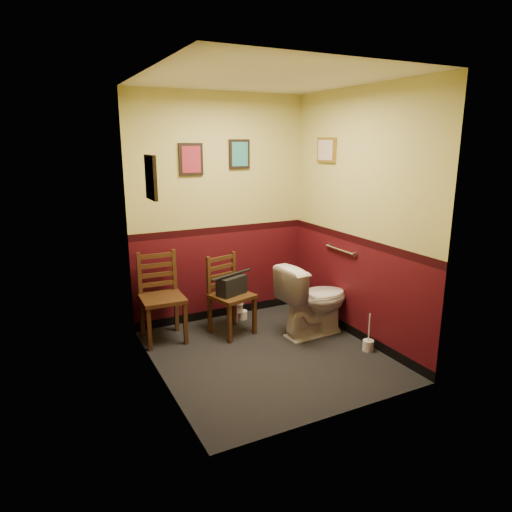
{
  "coord_description": "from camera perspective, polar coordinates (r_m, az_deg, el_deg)",
  "views": [
    {
      "loc": [
        -2.05,
        -3.81,
        2.16
      ],
      "look_at": [
        0.0,
        0.25,
        1.0
      ],
      "focal_mm": 32.0,
      "sensor_mm": 36.0,
      "label": 1
    }
  ],
  "objects": [
    {
      "name": "tp_stack",
      "position": [
        5.63,
        -2.27,
        -6.28
      ],
      "size": [
        0.25,
        0.15,
        0.43
      ],
      "color": "silver",
      "rests_on": "floor"
    },
    {
      "name": "wall_right",
      "position": [
        5.02,
        12.65,
        4.65
      ],
      "size": [
        0.0,
        2.4,
        2.7
      ],
      "primitive_type": "cube",
      "rotation": [
        1.57,
        0.0,
        -1.57
      ],
      "color": "#420A11",
      "rests_on": "ground"
    },
    {
      "name": "floor",
      "position": [
        4.84,
        1.37,
        -12.22
      ],
      "size": [
        2.2,
        2.4,
        0.0
      ],
      "primitive_type": "cube",
      "color": "black",
      "rests_on": "ground"
    },
    {
      "name": "wall_left",
      "position": [
        4.01,
        -12.51,
        2.31
      ],
      "size": [
        0.0,
        2.4,
        2.7
      ],
      "primitive_type": "cube",
      "rotation": [
        1.57,
        0.0,
        1.57
      ],
      "color": "#420A11",
      "rests_on": "ground"
    },
    {
      "name": "handbag",
      "position": [
        5.13,
        -3.06,
        -3.67
      ],
      "size": [
        0.37,
        0.28,
        0.25
      ],
      "rotation": [
        0.0,
        0.0,
        0.36
      ],
      "color": "black",
      "rests_on": "chair_right"
    },
    {
      "name": "ceiling",
      "position": [
        4.37,
        1.59,
        21.39
      ],
      "size": [
        2.2,
        2.4,
        0.0
      ],
      "primitive_type": "cube",
      "rotation": [
        3.14,
        0.0,
        0.0
      ],
      "color": "silver",
      "rests_on": "ground"
    },
    {
      "name": "grab_bar",
      "position": [
        5.27,
        10.44,
        0.77
      ],
      "size": [
        0.05,
        0.56,
        0.06
      ],
      "color": "silver",
      "rests_on": "wall_right"
    },
    {
      "name": "chair_right",
      "position": [
        5.2,
        -3.33,
        -4.89
      ],
      "size": [
        0.52,
        0.52,
        0.9
      ],
      "rotation": [
        0.0,
        0.0,
        0.26
      ],
      "color": "#492D16",
      "rests_on": "floor"
    },
    {
      "name": "chair_left",
      "position": [
        5.12,
        -11.74,
        -5.06
      ],
      "size": [
        0.48,
        0.48,
        0.98
      ],
      "rotation": [
        0.0,
        0.0,
        -0.05
      ],
      "color": "#492D16",
      "rests_on": "floor"
    },
    {
      "name": "framed_print_back_b",
      "position": [
        5.5,
        -2.09,
        12.61
      ],
      "size": [
        0.26,
        0.04,
        0.34
      ],
      "color": "black",
      "rests_on": "wall_back"
    },
    {
      "name": "toilet_brush",
      "position": [
        5.04,
        13.84,
        -10.7
      ],
      "size": [
        0.12,
        0.12,
        0.41
      ],
      "color": "silver",
      "rests_on": "floor"
    },
    {
      "name": "framed_print_right",
      "position": [
        5.41,
        8.78,
        12.96
      ],
      "size": [
        0.04,
        0.34,
        0.28
      ],
      "color": "olive",
      "rests_on": "wall_right"
    },
    {
      "name": "wall_front",
      "position": [
        3.42,
        11.02,
        0.34
      ],
      "size": [
        2.2,
        0.0,
        2.7
      ],
      "primitive_type": "cube",
      "rotation": [
        -1.57,
        0.0,
        0.0
      ],
      "color": "#420A11",
      "rests_on": "ground"
    },
    {
      "name": "wall_back",
      "position": [
        5.48,
        -4.51,
        5.74
      ],
      "size": [
        2.2,
        0.0,
        2.7
      ],
      "primitive_type": "cube",
      "rotation": [
        1.57,
        0.0,
        0.0
      ],
      "color": "#420A11",
      "rests_on": "ground"
    },
    {
      "name": "framed_print_back_a",
      "position": [
        5.28,
        -8.14,
        11.87
      ],
      "size": [
        0.28,
        0.04,
        0.36
      ],
      "color": "black",
      "rests_on": "wall_back"
    },
    {
      "name": "toilet",
      "position": [
        5.21,
        7.23,
        -5.48
      ],
      "size": [
        0.87,
        0.52,
        0.82
      ],
      "primitive_type": "imported",
      "rotation": [
        0.0,
        0.0,
        1.64
      ],
      "color": "white",
      "rests_on": "floor"
    },
    {
      "name": "framed_print_left",
      "position": [
        4.05,
        -12.98,
        9.54
      ],
      "size": [
        0.04,
        0.3,
        0.38
      ],
      "color": "black",
      "rests_on": "wall_left"
    }
  ]
}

